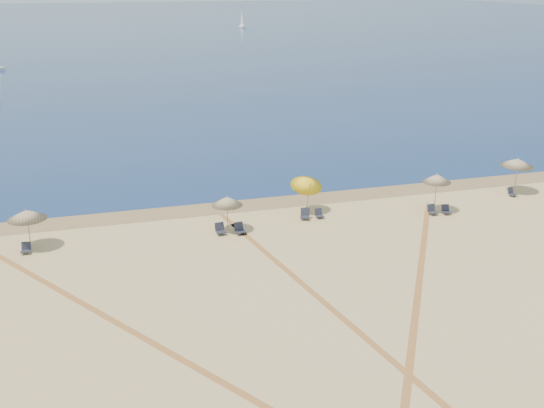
{
  "coord_description": "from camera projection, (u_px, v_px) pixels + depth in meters",
  "views": [
    {
      "loc": [
        -11.01,
        -17.46,
        15.02
      ],
      "look_at": [
        0.0,
        20.0,
        1.3
      ],
      "focal_mm": 42.68,
      "sensor_mm": 36.0,
      "label": 1
    }
  ],
  "objects": [
    {
      "name": "umbrella_2",
      "position": [
        227.0,
        201.0,
        39.94
      ],
      "size": [
        1.94,
        1.94,
        2.3
      ],
      "color": "gray",
      "rests_on": "ground"
    },
    {
      "name": "chair_5",
      "position": [
        319.0,
        214.0,
        42.65
      ],
      "size": [
        0.51,
        0.6,
        0.61
      ],
      "rotation": [
        0.0,
        0.0,
        0.02
      ],
      "color": "#1D1F2C",
      "rests_on": "ground"
    },
    {
      "name": "chair_3",
      "position": [
        239.0,
        229.0,
        39.97
      ],
      "size": [
        0.66,
        0.75,
        0.7
      ],
      "rotation": [
        0.0,
        0.0,
        0.13
      ],
      "color": "#1D1F2C",
      "rests_on": "ground"
    },
    {
      "name": "sailboat_1",
      "position": [
        242.0,
        20.0,
        204.27
      ],
      "size": [
        1.42,
        4.82,
        7.11
      ],
      "rotation": [
        0.0,
        0.0,
        0.04
      ],
      "color": "white",
      "rests_on": "ocean"
    },
    {
      "name": "umbrella_3",
      "position": [
        307.0,
        182.0,
        43.08
      ],
      "size": [
        2.13,
        2.19,
        2.75
      ],
      "color": "gray",
      "rests_on": "ground"
    },
    {
      "name": "chair_2",
      "position": [
        220.0,
        229.0,
        39.92
      ],
      "size": [
        0.66,
        0.74,
        0.7
      ],
      "rotation": [
        0.0,
        0.0,
        0.12
      ],
      "color": "#1D1F2C",
      "rests_on": "ground"
    },
    {
      "name": "umbrella_5",
      "position": [
        518.0,
        162.0,
        47.18
      ],
      "size": [
        2.35,
        2.38,
        2.6
      ],
      "color": "gray",
      "rests_on": "ground"
    },
    {
      "name": "chair_7",
      "position": [
        446.0,
        210.0,
        43.34
      ],
      "size": [
        0.59,
        0.67,
        0.62
      ],
      "rotation": [
        0.0,
        0.0,
        -0.13
      ],
      "color": "#1D1F2C",
      "rests_on": "ground"
    },
    {
      "name": "tire_tracks",
      "position": [
        274.0,
        296.0,
        32.18
      ],
      "size": [
        54.92,
        42.68,
        0.0
      ],
      "color": "tan",
      "rests_on": "ground"
    },
    {
      "name": "umbrella_1",
      "position": [
        27.0,
        215.0,
        37.4
      ],
      "size": [
        2.26,
        2.26,
        2.39
      ],
      "color": "gray",
      "rests_on": "ground"
    },
    {
      "name": "chair_6",
      "position": [
        432.0,
        210.0,
        43.26
      ],
      "size": [
        0.57,
        0.66,
        0.66
      ],
      "rotation": [
        0.0,
        0.0,
        0.04
      ],
      "color": "#1D1F2C",
      "rests_on": "ground"
    },
    {
      "name": "chair_8",
      "position": [
        512.0,
        192.0,
        46.89
      ],
      "size": [
        0.62,
        0.69,
        0.6
      ],
      "rotation": [
        0.0,
        0.0,
        0.23
      ],
      "color": "#1D1F2C",
      "rests_on": "ground"
    },
    {
      "name": "chair_1",
      "position": [
        26.0,
        249.0,
        37.17
      ],
      "size": [
        0.59,
        0.67,
        0.63
      ],
      "rotation": [
        0.0,
        0.0,
        -0.13
      ],
      "color": "#1D1F2C",
      "rests_on": "ground"
    },
    {
      "name": "wet_sand",
      "position": [
        256.0,
        203.0,
        45.43
      ],
      "size": [
        500.0,
        500.0,
        0.0
      ],
      "primitive_type": "plane",
      "color": "olive",
      "rests_on": "ground"
    },
    {
      "name": "umbrella_4",
      "position": [
        437.0,
        178.0,
        43.23
      ],
      "size": [
        1.92,
        1.92,
        2.66
      ],
      "color": "gray",
      "rests_on": "ground"
    },
    {
      "name": "ocean",
      "position": [
        108.0,
        23.0,
        227.38
      ],
      "size": [
        500.0,
        500.0,
        0.0
      ],
      "primitive_type": "plane",
      "color": "#0C2151",
      "rests_on": "ground"
    },
    {
      "name": "chair_4",
      "position": [
        305.0,
        214.0,
        42.41
      ],
      "size": [
        0.8,
        0.86,
        0.71
      ],
      "rotation": [
        0.0,
        0.0,
        -0.37
      ],
      "color": "#1D1F2C",
      "rests_on": "ground"
    }
  ]
}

